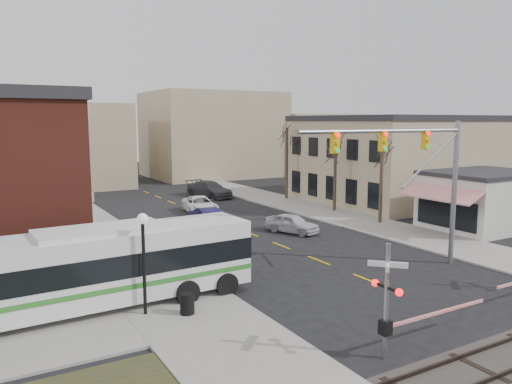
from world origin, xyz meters
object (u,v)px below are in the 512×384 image
street_lamp (143,242)px  pedestrian_near (164,272)px  rr_crossing_west (395,301)px  car_a (292,223)px  car_c (200,205)px  car_b (206,217)px  trash_bin (187,304)px  traffic_signal_mast (419,164)px  car_d (210,189)px  pedestrian_far (115,270)px  transit_bus (102,266)px

street_lamp → pedestrian_near: street_lamp is taller
rr_crossing_west → car_a: size_ratio=1.39×
car_a → car_c: (-2.64, 10.42, 0.04)m
car_b → car_c: bearing=-105.5°
car_a → pedestrian_near: size_ratio=2.13×
car_b → car_a: bearing=133.6°
rr_crossing_west → street_lamp: bearing=129.6°
car_a → trash_bin: bearing=-161.6°
car_a → pedestrian_near: bearing=-170.5°
traffic_signal_mast → pedestrian_near: (-12.86, 3.28, -4.71)m
car_d → pedestrian_far: bearing=-138.1°
street_lamp → car_b: 18.04m
transit_bus → rr_crossing_west: bearing=-50.8°
car_a → car_b: bearing=108.0°
car_b → trash_bin: bearing=66.6°
traffic_signal_mast → pedestrian_far: (-14.73, 4.79, -4.74)m
traffic_signal_mast → pedestrian_far: bearing=162.0°
traffic_signal_mast → transit_bus: bearing=170.1°
trash_bin → car_d: (14.44, 29.11, 0.30)m
transit_bus → car_d: bearing=57.0°
street_lamp → pedestrian_near: size_ratio=2.23×
street_lamp → car_c: size_ratio=0.81×
trash_bin → car_c: 23.34m
rr_crossing_west → car_c: (5.02, 27.93, -1.24)m
rr_crossing_west → street_lamp: (-6.32, 7.63, 1.17)m
rr_crossing_west → car_b: (3.24, 22.73, -1.24)m
rr_crossing_west → car_d: (9.62, 35.88, -1.12)m
car_c → pedestrian_far: bearing=-114.4°
transit_bus → trash_bin: (2.79, -2.54, -1.35)m
street_lamp → pedestrian_near: 3.43m
traffic_signal_mast → street_lamp: size_ratio=2.54×
traffic_signal_mast → car_d: traffic_signal_mast is taller
rr_crossing_west → car_d: bearing=75.0°
rr_crossing_west → car_c: bearing=79.8°
trash_bin → car_a: (12.47, 10.75, 0.14)m
transit_bus → pedestrian_near: (2.88, 0.53, -0.83)m
car_a → street_lamp: bearing=-167.0°
transit_bus → car_d: size_ratio=2.27×
car_a → pedestrian_near: 14.57m
traffic_signal_mast → street_lamp: 14.73m
street_lamp → car_c: street_lamp is taller
pedestrian_near → pedestrian_far: bearing=42.0°
car_c → pedestrian_far: (-11.61, -16.58, 0.32)m
rr_crossing_west → car_c: 28.41m
rr_crossing_west → car_d: 37.17m
transit_bus → trash_bin: size_ratio=15.36×
trash_bin → pedestrian_near: bearing=88.2°
transit_bus → street_lamp: size_ratio=3.14×
car_b → pedestrian_near: size_ratio=2.35×
car_c → pedestrian_far: pedestrian_far is taller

